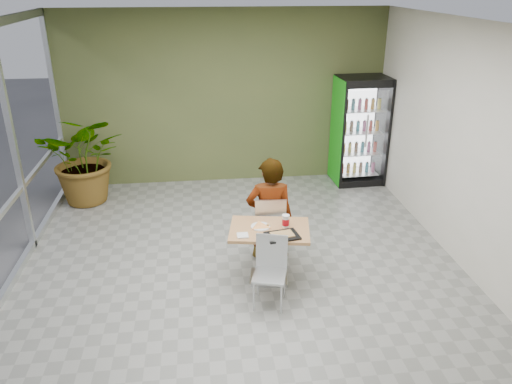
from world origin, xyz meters
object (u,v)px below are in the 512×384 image
Objects in this scene: chair_near at (271,264)px; potted_plant at (86,158)px; dining_table at (269,243)px; seated_woman at (270,219)px; soda_cup at (286,221)px; beverage_fridge at (360,131)px; chair_far at (270,223)px; cafeteria_tray at (282,236)px.

potted_plant is at bearing 145.43° from chair_near.
dining_table is 0.58m from seated_woman.
chair_near is 0.63m from soda_cup.
potted_plant is at bearing -178.48° from beverage_fridge.
dining_table is 0.36m from soda_cup.
chair_near is 4.33m from beverage_fridge.
potted_plant reaches higher than soda_cup.
seated_woman is 3.67m from potted_plant.
beverage_fridge is 4.97m from potted_plant.
chair_near is (-0.05, -0.46, -0.03)m from dining_table.
beverage_fridge is (2.18, 3.22, 0.47)m from dining_table.
beverage_fridge is (1.97, 3.21, 0.18)m from soda_cup.
chair_far is at bearing 86.93° from seated_woman.
potted_plant reaches higher than seated_woman.
soda_cup reaches higher than chair_near.
seated_woman reaches higher than cafeteria_tray.
soda_cup reaches higher than cafeteria_tray.
potted_plant reaches higher than chair_far.
chair_far is at bearing 104.14° from soda_cup.
seated_woman is 0.82m from cafeteria_tray.
seated_woman is at bearing -130.94° from beverage_fridge.
cafeteria_tray is (0.04, -0.80, 0.17)m from seated_woman.
beverage_fridge is at bearing -125.24° from seated_woman.
beverage_fridge is 1.26× the size of potted_plant.
chair_far is at bearing -39.36° from potted_plant.
beverage_fridge reaches higher than seated_woman.
soda_cup is (0.21, 0.02, 0.29)m from dining_table.
chair_far reaches higher than dining_table.
beverage_fridge reaches higher than chair_near.
soda_cup is (0.13, -0.51, 0.27)m from chair_far.
seated_woman is 0.89× the size of beverage_fridge.
chair_far is 5.69× the size of soda_cup.
beverage_fridge reaches higher than chair_far.
chair_far reaches higher than cafeteria_tray.
seated_woman is (0.09, 0.57, 0.06)m from dining_table.
beverage_fridge is at bearing 59.22° from cafeteria_tray.
chair_far is 3.70m from potted_plant.
chair_far is at bearing 81.15° from dining_table.
chair_far reaches higher than soda_cup.
soda_cup is at bearing 107.20° from chair_far.
dining_table is at bearing -126.72° from beverage_fridge.
soda_cup reaches higher than dining_table.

